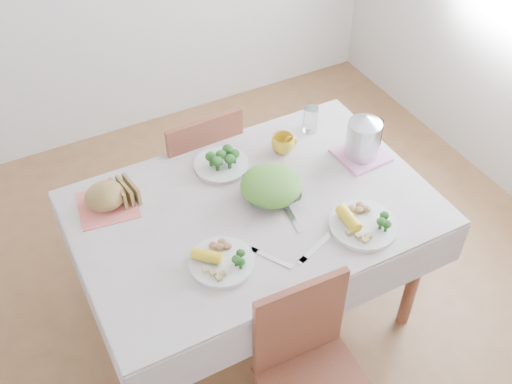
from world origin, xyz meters
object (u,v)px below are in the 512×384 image
dinner_plate_left (222,262)px  electric_kettle (364,136)px  dinner_plate_right (363,226)px  yellow_mug (283,144)px  chair_far (194,169)px  salad_bowl (271,191)px  dining_table (254,265)px

dinner_plate_left → electric_kettle: (0.85, 0.28, 0.11)m
dinner_plate_right → yellow_mug: size_ratio=2.61×
dinner_plate_left → chair_far: bearing=74.6°
electric_kettle → yellow_mug: bearing=162.3°
chair_far → dinner_plate_left: 0.97m
chair_far → salad_bowl: 0.73m
chair_far → yellow_mug: size_ratio=8.31×
chair_far → salad_bowl: (0.11, -0.65, 0.33)m
dinner_plate_left → dinner_plate_right: 0.60m
dinner_plate_left → electric_kettle: electric_kettle is taller
dinner_plate_left → electric_kettle: bearing=18.4°
dining_table → dinner_plate_right: size_ratio=4.96×
dinner_plate_right → dinner_plate_left: bearing=170.9°
dinner_plate_left → dinner_plate_right: dinner_plate_right is taller
yellow_mug → chair_far: bearing=127.0°
chair_far → dinner_plate_right: (0.35, -0.98, 0.31)m
chair_far → dinner_plate_right: bearing=107.8°
salad_bowl → yellow_mug: size_ratio=2.30×
salad_bowl → dinner_plate_right: size_ratio=0.88×
yellow_mug → electric_kettle: electric_kettle is taller
dining_table → dinner_plate_left: bearing=-139.2°
electric_kettle → salad_bowl: bearing=-158.9°
dining_table → electric_kettle: (0.59, 0.06, 0.51)m
salad_bowl → dinner_plate_right: (0.24, -0.34, -0.02)m
dining_table → dinner_plate_right: dinner_plate_right is taller
chair_far → dinner_plate_left: size_ratio=3.53×
dining_table → salad_bowl: 0.43m
dinner_plate_right → yellow_mug: bearing=94.5°
salad_bowl → dinner_plate_left: size_ratio=0.98×
dining_table → electric_kettle: 0.78m
yellow_mug → electric_kettle: 0.37m
dinner_plate_right → salad_bowl: bearing=125.9°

